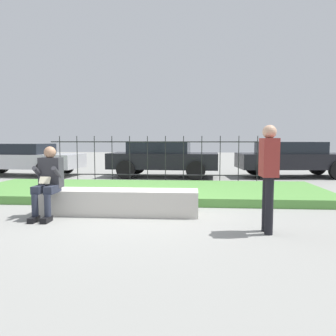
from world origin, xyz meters
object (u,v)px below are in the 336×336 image
object	(u,v)px
car_parked_center	(163,158)
person_passerby	(269,170)
stone_bench	(119,203)
person_seated_reader	(48,179)
car_parked_left	(20,158)
car_parked_right	(293,158)

from	to	relation	value
car_parked_center	person_passerby	world-z (taller)	person_passerby
stone_bench	car_parked_center	xyz separation A→B (m)	(0.27, 6.13, 0.51)
person_seated_reader	car_parked_left	distance (m)	7.72
stone_bench	car_parked_right	size ratio (longest dim) A/B	0.70
car_parked_left	car_parked_center	bearing A→B (deg)	3.59
car_parked_left	person_seated_reader	bearing A→B (deg)	-53.44
car_parked_right	car_parked_center	bearing A→B (deg)	179.76
car_parked_right	car_parked_left	bearing A→B (deg)	177.12
person_seated_reader	person_passerby	bearing A→B (deg)	-11.04
person_seated_reader	car_parked_right	bearing A→B (deg)	47.47
car_parked_center	person_passerby	bearing A→B (deg)	-69.30
car_parked_left	person_passerby	size ratio (longest dim) A/B	2.98
stone_bench	car_parked_right	xyz separation A→B (m)	(5.05, 6.46, 0.51)
car_parked_right	person_passerby	distance (m)	7.93
person_seated_reader	car_parked_center	xyz separation A→B (m)	(1.44, 6.45, 0.02)
car_parked_left	person_passerby	world-z (taller)	person_passerby
car_parked_left	person_passerby	distance (m)	10.61
car_parked_right	car_parked_center	world-z (taller)	car_parked_right
car_parked_right	person_passerby	world-z (taller)	person_passerby
person_seated_reader	person_passerby	distance (m)	3.72
person_seated_reader	car_parked_left	size ratio (longest dim) A/B	0.27
car_parked_center	person_seated_reader	bearing A→B (deg)	-98.98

